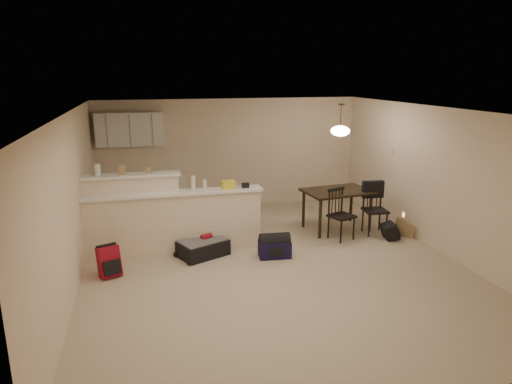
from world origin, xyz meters
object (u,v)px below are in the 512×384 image
object	(u,v)px
pendant_lamp	(340,130)
suitcase	(203,248)
dining_chair_near	(342,215)
red_backpack	(109,262)
black_daypack	(390,231)
navy_duffel	(275,249)
dining_chair_far	(375,209)
dining_table	(337,195)

from	to	relation	value
pendant_lamp	suitcase	distance (m)	3.42
pendant_lamp	dining_chair_near	world-z (taller)	pendant_lamp
dining_chair_near	red_backpack	world-z (taller)	dining_chair_near
dining_chair_near	red_backpack	size ratio (longest dim) A/B	2.03
red_backpack	suitcase	bearing A→B (deg)	-4.93
suitcase	red_backpack	size ratio (longest dim) A/B	1.68
suitcase	black_daypack	bearing A→B (deg)	-25.14
suitcase	red_backpack	world-z (taller)	red_backpack
dining_chair_near	navy_duffel	size ratio (longest dim) A/B	1.80
dining_chair_near	dining_chair_far	distance (m)	0.77
dining_chair_near	suitcase	world-z (taller)	dining_chair_near
pendant_lamp	black_daypack	size ratio (longest dim) A/B	1.85
dining_table	dining_chair_far	distance (m)	0.78
red_backpack	pendant_lamp	bearing A→B (deg)	-6.42
pendant_lamp	dining_chair_far	bearing A→B (deg)	-34.37
dining_table	suitcase	distance (m)	2.93
dining_table	navy_duffel	world-z (taller)	dining_table
pendant_lamp	navy_duffel	world-z (taller)	pendant_lamp
pendant_lamp	black_daypack	xyz separation A→B (m)	(0.75, -0.77, -1.84)
dining_chair_far	pendant_lamp	bearing A→B (deg)	151.25
pendant_lamp	red_backpack	bearing A→B (deg)	-164.59
dining_chair_far	suitcase	distance (m)	3.44
dining_chair_near	navy_duffel	world-z (taller)	dining_chair_near
navy_duffel	suitcase	bearing A→B (deg)	168.34
dining_table	suitcase	world-z (taller)	dining_table
black_daypack	dining_chair_near	bearing A→B (deg)	85.69
dining_chair_far	black_daypack	bearing A→B (deg)	-63.65
dining_chair_far	red_backpack	bearing A→B (deg)	-165.58
dining_table	navy_duffel	size ratio (longest dim) A/B	2.58
navy_duffel	black_daypack	size ratio (longest dim) A/B	1.61
dining_table	navy_duffel	distance (m)	2.02
dining_table	red_backpack	distance (m)	4.48
pendant_lamp	dining_chair_far	size ratio (longest dim) A/B	0.62
dining_chair_far	red_backpack	world-z (taller)	dining_chair_far
black_daypack	navy_duffel	bearing A→B (deg)	107.18
dining_table	dining_chair_near	distance (m)	0.61
red_backpack	navy_duffel	bearing A→B (deg)	-19.68
dining_chair_far	navy_duffel	world-z (taller)	dining_chair_far
navy_duffel	dining_chair_near	bearing A→B (deg)	25.26
dining_table	dining_chair_near	world-z (taller)	dining_chair_near
suitcase	black_daypack	size ratio (longest dim) A/B	2.39
dining_chair_near	navy_duffel	xyz separation A→B (m)	(-1.46, -0.53, -0.34)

